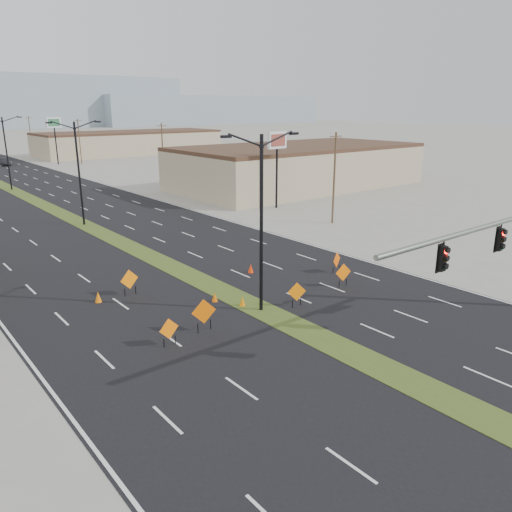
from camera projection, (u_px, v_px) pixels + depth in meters
ground at (450, 401)px, 20.07m from camera, size 600.00×600.00×0.00m
building_se_near at (298, 168)px, 73.27m from camera, size 36.00×18.00×5.50m
building_se_far at (130, 143)px, 124.29m from camera, size 44.00×16.00×5.00m
mesa_east at (208, 110)px, 341.96m from camera, size 160.00×50.00×18.00m
streetlight_0 at (261, 219)px, 27.48m from camera, size 5.15×0.24×10.02m
streetlight_1 at (79, 170)px, 48.39m from camera, size 5.15×0.24×10.02m
streetlight_2 at (6, 151)px, 69.31m from camera, size 5.15×0.24×10.02m
utility_pole_0 at (334, 177)px, 49.39m from camera, size 1.60×0.20×9.00m
utility_pole_1 at (163, 153)px, 75.53m from camera, size 1.60×0.20×9.00m
utility_pole_2 at (80, 141)px, 101.67m from camera, size 1.60×0.20×9.00m
utility_pole_3 at (30, 134)px, 127.82m from camera, size 1.60×0.20×9.00m
car_mid at (5, 162)px, 99.80m from camera, size 1.91×4.60×1.48m
construction_sign_0 at (169, 330)px, 24.51m from camera, size 1.09×0.13×1.46m
construction_sign_1 at (204, 312)px, 26.03m from camera, size 1.34×0.31×1.81m
construction_sign_2 at (129, 280)px, 31.10m from camera, size 1.25×0.23×1.67m
construction_sign_3 at (297, 293)px, 29.32m from camera, size 1.06×0.47×1.51m
construction_sign_4 at (343, 273)px, 32.60m from camera, size 1.17×0.28×1.58m
construction_sign_5 at (337, 261)px, 35.40m from camera, size 1.08×0.42×1.51m
cone_0 at (215, 297)px, 30.23m from camera, size 0.38×0.38×0.60m
cone_1 at (242, 301)px, 29.53m from camera, size 0.49×0.49×0.62m
cone_2 at (251, 268)px, 35.49m from camera, size 0.45×0.45×0.65m
cone_3 at (98, 297)px, 30.11m from camera, size 0.52×0.52×0.69m
pole_sign_east_near at (277, 146)px, 56.35m from camera, size 2.85×0.69×8.68m
pole_sign_east_far at (54, 126)px, 99.63m from camera, size 3.05×0.90×9.30m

